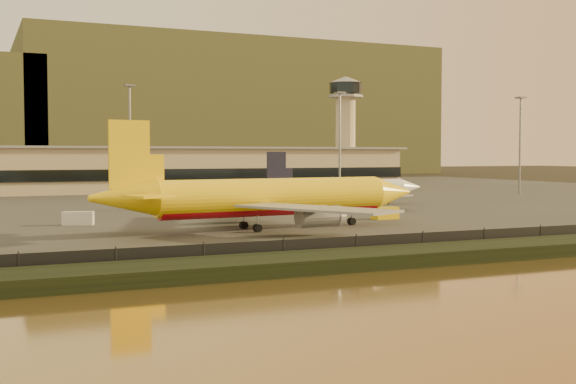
# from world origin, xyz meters

# --- Properties ---
(ground) EXTENTS (900.00, 900.00, 0.00)m
(ground) POSITION_xyz_m (0.00, 0.00, 0.00)
(ground) COLOR black
(ground) RESTS_ON ground
(embankment) EXTENTS (320.00, 7.00, 1.40)m
(embankment) POSITION_xyz_m (0.00, -17.00, 0.70)
(embankment) COLOR black
(embankment) RESTS_ON ground
(tarmac) EXTENTS (320.00, 220.00, 0.20)m
(tarmac) POSITION_xyz_m (0.00, 95.00, 0.10)
(tarmac) COLOR #2D2D2D
(tarmac) RESTS_ON ground
(perimeter_fence) EXTENTS (300.00, 0.05, 2.20)m
(perimeter_fence) POSITION_xyz_m (0.00, -13.00, 1.30)
(perimeter_fence) COLOR black
(perimeter_fence) RESTS_ON tarmac
(terminal_building) EXTENTS (202.00, 25.00, 12.60)m
(terminal_building) POSITION_xyz_m (-14.52, 125.55, 6.25)
(terminal_building) COLOR tan
(terminal_building) RESTS_ON tarmac
(control_tower) EXTENTS (11.20, 11.20, 35.50)m
(control_tower) POSITION_xyz_m (70.00, 131.00, 21.66)
(control_tower) COLOR tan
(control_tower) RESTS_ON tarmac
(apron_light_masts) EXTENTS (152.20, 12.20, 25.40)m
(apron_light_masts) POSITION_xyz_m (15.00, 75.00, 15.70)
(apron_light_masts) COLOR slate
(apron_light_masts) RESTS_ON tarmac
(distant_hills) EXTENTS (470.00, 160.00, 70.00)m
(distant_hills) POSITION_xyz_m (-20.74, 340.00, 31.39)
(distant_hills) COLOR brown
(distant_hills) RESTS_ON ground
(dhl_cargo_jet) EXTENTS (49.31, 48.15, 14.72)m
(dhl_cargo_jet) POSITION_xyz_m (-3.96, 15.87, 4.60)
(dhl_cargo_jet) COLOR yellow
(dhl_cargo_jet) RESTS_ON tarmac
(white_narrowbody_jet) EXTENTS (38.02, 37.14, 10.94)m
(white_narrowbody_jet) POSITION_xyz_m (27.74, 53.17, 3.46)
(white_narrowbody_jet) COLOR white
(white_narrowbody_jet) RESTS_ON tarmac
(gse_vehicle_yellow) EXTENTS (4.49, 2.36, 1.94)m
(gse_vehicle_yellow) POSITION_xyz_m (19.49, 23.35, 1.17)
(gse_vehicle_yellow) COLOR yellow
(gse_vehicle_yellow) RESTS_ON tarmac
(gse_vehicle_white) EXTENTS (4.79, 3.20, 1.98)m
(gse_vehicle_white) POSITION_xyz_m (-27.17, 33.13, 1.19)
(gse_vehicle_white) COLOR white
(gse_vehicle_white) RESTS_ON tarmac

